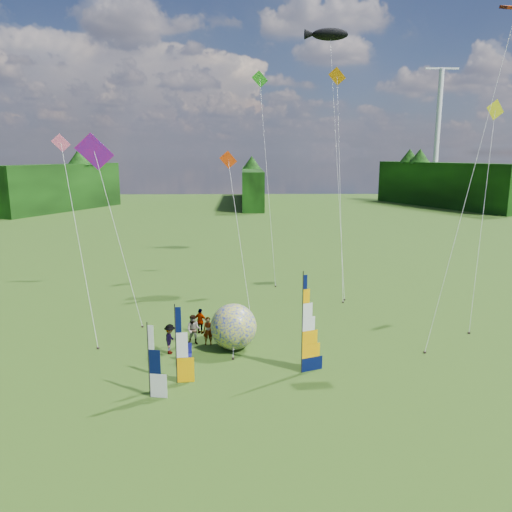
{
  "coord_description": "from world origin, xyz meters",
  "views": [
    {
      "loc": [
        -1.56,
        -20.65,
        10.62
      ],
      "look_at": [
        -1.0,
        4.0,
        5.5
      ],
      "focal_mm": 35.0,
      "sensor_mm": 36.0,
      "label": 1
    }
  ],
  "objects_px": {
    "spectator_b": "(194,330)",
    "kite_whale": "(337,146)",
    "side_banner_left": "(176,345)",
    "bol_inflatable": "(234,327)",
    "camp_chair": "(186,354)",
    "feather_banner_main": "(302,325)",
    "spectator_a": "(208,331)",
    "spectator_c": "(170,339)",
    "spectator_d": "(201,321)",
    "side_banner_far": "(149,362)"
  },
  "relations": [
    {
      "from": "side_banner_left",
      "to": "side_banner_far",
      "type": "bearing_deg",
      "value": -131.23
    },
    {
      "from": "spectator_b",
      "to": "camp_chair",
      "type": "relative_size",
      "value": 1.7
    },
    {
      "from": "spectator_a",
      "to": "kite_whale",
      "type": "bearing_deg",
      "value": 54.82
    },
    {
      "from": "side_banner_left",
      "to": "spectator_d",
      "type": "distance_m",
      "value": 6.63
    },
    {
      "from": "camp_chair",
      "to": "kite_whale",
      "type": "height_order",
      "value": "kite_whale"
    },
    {
      "from": "feather_banner_main",
      "to": "camp_chair",
      "type": "bearing_deg",
      "value": 145.44
    },
    {
      "from": "spectator_a",
      "to": "spectator_c",
      "type": "bearing_deg",
      "value": -148.24
    },
    {
      "from": "bol_inflatable",
      "to": "side_banner_far",
      "type": "bearing_deg",
      "value": -122.98
    },
    {
      "from": "bol_inflatable",
      "to": "spectator_c",
      "type": "bearing_deg",
      "value": -169.7
    },
    {
      "from": "spectator_b",
      "to": "spectator_a",
      "type": "bearing_deg",
      "value": 2.21
    },
    {
      "from": "spectator_a",
      "to": "camp_chair",
      "type": "relative_size",
      "value": 1.6
    },
    {
      "from": "feather_banner_main",
      "to": "spectator_d",
      "type": "distance_m",
      "value": 7.95
    },
    {
      "from": "side_banner_far",
      "to": "spectator_c",
      "type": "xyz_separation_m",
      "value": [
        0.18,
        4.9,
        -0.86
      ]
    },
    {
      "from": "spectator_c",
      "to": "camp_chair",
      "type": "xyz_separation_m",
      "value": [
        1.02,
        -1.31,
        -0.32
      ]
    },
    {
      "from": "spectator_a",
      "to": "kite_whale",
      "type": "distance_m",
      "value": 19.61
    },
    {
      "from": "feather_banner_main",
      "to": "side_banner_left",
      "type": "relative_size",
      "value": 1.33
    },
    {
      "from": "feather_banner_main",
      "to": "side_banner_far",
      "type": "relative_size",
      "value": 1.47
    },
    {
      "from": "spectator_c",
      "to": "spectator_d",
      "type": "relative_size",
      "value": 1.06
    },
    {
      "from": "feather_banner_main",
      "to": "bol_inflatable",
      "type": "relative_size",
      "value": 1.95
    },
    {
      "from": "feather_banner_main",
      "to": "camp_chair",
      "type": "distance_m",
      "value": 6.23
    },
    {
      "from": "bol_inflatable",
      "to": "spectator_c",
      "type": "relative_size",
      "value": 1.55
    },
    {
      "from": "spectator_c",
      "to": "spectator_a",
      "type": "bearing_deg",
      "value": -52.6
    },
    {
      "from": "side_banner_left",
      "to": "spectator_b",
      "type": "xyz_separation_m",
      "value": [
        0.31,
        4.84,
        -1.01
      ]
    },
    {
      "from": "feather_banner_main",
      "to": "bol_inflatable",
      "type": "distance_m",
      "value": 4.81
    },
    {
      "from": "feather_banner_main",
      "to": "bol_inflatable",
      "type": "height_order",
      "value": "feather_banner_main"
    },
    {
      "from": "feather_banner_main",
      "to": "camp_chair",
      "type": "xyz_separation_m",
      "value": [
        -5.78,
        1.26,
        -1.98
      ]
    },
    {
      "from": "bol_inflatable",
      "to": "camp_chair",
      "type": "distance_m",
      "value": 3.16
    },
    {
      "from": "bol_inflatable",
      "to": "spectator_a",
      "type": "distance_m",
      "value": 1.64
    },
    {
      "from": "spectator_d",
      "to": "kite_whale",
      "type": "bearing_deg",
      "value": -103.79
    },
    {
      "from": "bol_inflatable",
      "to": "spectator_c",
      "type": "height_order",
      "value": "bol_inflatable"
    },
    {
      "from": "camp_chair",
      "to": "kite_whale",
      "type": "relative_size",
      "value": 0.05
    },
    {
      "from": "bol_inflatable",
      "to": "spectator_d",
      "type": "relative_size",
      "value": 1.64
    },
    {
      "from": "side_banner_left",
      "to": "spectator_b",
      "type": "relative_size",
      "value": 2.18
    },
    {
      "from": "side_banner_left",
      "to": "kite_whale",
      "type": "relative_size",
      "value": 0.17
    },
    {
      "from": "feather_banner_main",
      "to": "spectator_a",
      "type": "relative_size",
      "value": 3.08
    },
    {
      "from": "feather_banner_main",
      "to": "camp_chair",
      "type": "relative_size",
      "value": 4.93
    },
    {
      "from": "spectator_b",
      "to": "kite_whale",
      "type": "bearing_deg",
      "value": 59.84
    },
    {
      "from": "spectator_b",
      "to": "kite_whale",
      "type": "relative_size",
      "value": 0.08
    },
    {
      "from": "side_banner_left",
      "to": "feather_banner_main",
      "type": "bearing_deg",
      "value": 3.93
    },
    {
      "from": "spectator_a",
      "to": "spectator_c",
      "type": "xyz_separation_m",
      "value": [
        -1.96,
        -1.25,
        0.01
      ]
    },
    {
      "from": "spectator_c",
      "to": "spectator_b",
      "type": "bearing_deg",
      "value": -35.76
    },
    {
      "from": "side_banner_left",
      "to": "spectator_c",
      "type": "relative_size",
      "value": 2.28
    },
    {
      "from": "camp_chair",
      "to": "spectator_a",
      "type": "bearing_deg",
      "value": 66.41
    },
    {
      "from": "side_banner_left",
      "to": "bol_inflatable",
      "type": "distance_m",
      "value": 4.91
    },
    {
      "from": "feather_banner_main",
      "to": "side_banner_left",
      "type": "height_order",
      "value": "feather_banner_main"
    },
    {
      "from": "spectator_b",
      "to": "kite_whale",
      "type": "distance_m",
      "value": 19.95
    },
    {
      "from": "spectator_c",
      "to": "side_banner_left",
      "type": "bearing_deg",
      "value": -161.93
    },
    {
      "from": "kite_whale",
      "to": "spectator_a",
      "type": "bearing_deg",
      "value": -143.8
    },
    {
      "from": "bol_inflatable",
      "to": "feather_banner_main",
      "type": "bearing_deg",
      "value": -43.18
    },
    {
      "from": "spectator_b",
      "to": "camp_chair",
      "type": "bearing_deg",
      "value": -85.72
    }
  ]
}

